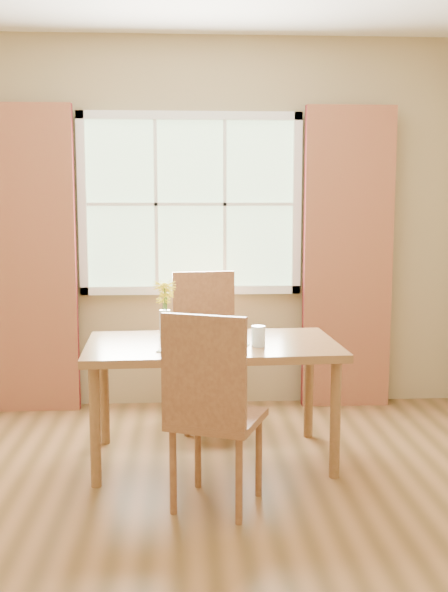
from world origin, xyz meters
The scene contains 12 objects.
room centered at (0.00, 0.00, 1.35)m, with size 4.24×3.84×2.74m.
window centered at (0.00, 1.87, 1.50)m, with size 1.62×0.06×1.32m.
curtain_left centered at (-1.15, 1.78, 1.10)m, with size 0.65×0.08×2.20m, color maroon.
curtain_right centered at (1.15, 1.78, 1.10)m, with size 0.65×0.08×2.20m, color maroon.
dining_table centered at (0.11, 0.72, 0.63)m, with size 1.48×0.87×0.71m.
chair_near centered at (0.08, 0.02, 0.55)m, with size 0.54×0.54×1.00m.
chair_far centered at (0.10, 1.43, 0.57)m, with size 0.49×0.49×1.04m.
placemat centered at (0.06, 0.57, 0.71)m, with size 0.45×0.33×0.01m, color beige.
plate centered at (0.02, 0.62, 0.72)m, with size 0.22×0.22×0.01m, color #9BC130.
croissant_sandwich centered at (0.05, 0.63, 0.78)m, with size 0.18×0.14×0.12m.
water_glass centered at (0.37, 0.60, 0.76)m, with size 0.08×0.08×0.12m.
flower_vase centered at (-0.17, 0.89, 0.92)m, with size 0.14×0.14×0.34m.
Camera 1 is at (-0.04, -3.22, 1.53)m, focal length 42.00 mm.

